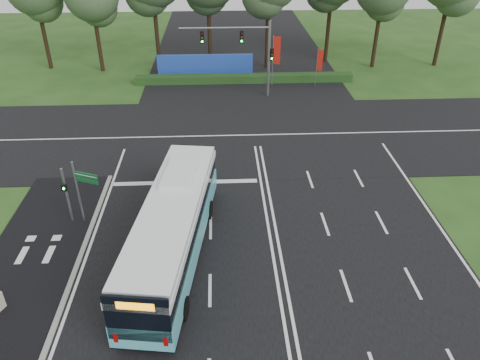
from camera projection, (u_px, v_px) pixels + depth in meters
name	position (u px, v px, depth m)	size (l,w,h in m)	color
ground	(268.00, 226.00, 26.84)	(120.00, 120.00, 0.00)	#244818
road_main	(268.00, 226.00, 26.83)	(20.00, 120.00, 0.04)	black
road_cross	(253.00, 135.00, 37.09)	(120.00, 14.00, 0.05)	black
bike_path	(29.00, 268.00, 23.75)	(5.00, 18.00, 0.06)	black
kerb_strip	(77.00, 266.00, 23.84)	(0.25, 18.00, 0.12)	gray
city_bus	(173.00, 228.00, 23.60)	(4.38, 13.06, 3.68)	#54B6C3
pedestrian_signal	(66.00, 194.00, 26.23)	(0.32, 0.42, 3.53)	gray
street_sign	(82.00, 186.00, 25.88)	(1.44, 0.65, 3.95)	gray
banner_flag_mid	(276.00, 54.00, 45.27)	(0.73, 0.20, 5.00)	gray
banner_flag_right	(319.00, 62.00, 45.20)	(0.56, 0.19, 3.85)	gray
traffic_light_gantry	(249.00, 47.00, 41.97)	(8.41, 0.28, 7.00)	gray
hedge	(244.00, 79.00, 47.58)	(22.00, 1.20, 0.80)	#183914
blue_hoarding	(205.00, 65.00, 49.20)	(10.00, 0.30, 2.20)	#2148B7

